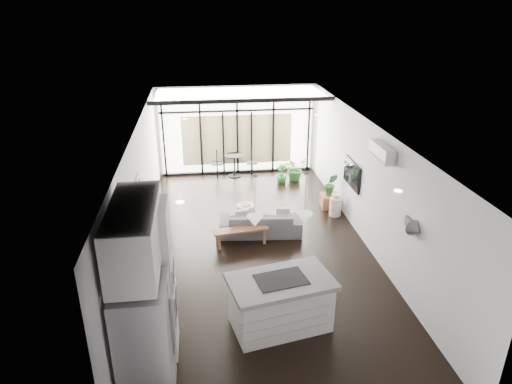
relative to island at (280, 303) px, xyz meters
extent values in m
cube|color=black|center=(-0.03, 2.73, -0.47)|extent=(5.00, 10.00, 0.00)
cube|color=white|center=(-0.03, 2.73, 2.33)|extent=(5.00, 10.00, 0.00)
cube|color=silver|center=(-2.53, 2.73, 0.93)|extent=(0.02, 10.00, 2.80)
cube|color=silver|center=(2.47, 2.73, 0.93)|extent=(0.02, 10.00, 2.80)
cube|color=silver|center=(-0.03, 7.73, 0.93)|extent=(5.00, 0.02, 2.80)
cube|color=silver|center=(-0.03, -2.27, 0.93)|extent=(5.00, 0.02, 2.80)
cube|color=black|center=(-0.03, 7.61, 0.93)|extent=(5.00, 0.20, 2.80)
cube|color=white|center=(-0.03, 6.73, 2.30)|extent=(4.70, 1.90, 0.06)
cube|color=#CCC287|center=(-0.03, 7.68, 0.63)|extent=(3.50, 0.02, 1.60)
cube|color=silver|center=(0.00, 0.00, 0.00)|extent=(1.90, 1.35, 0.94)
cube|color=black|center=(0.00, 0.00, 0.48)|extent=(0.93, 0.71, 0.01)
cube|color=#949599|center=(-2.11, -1.22, 0.45)|extent=(0.71, 0.89, 1.84)
cube|color=silver|center=(-2.07, -0.32, 0.82)|extent=(0.67, 0.70, 2.59)
cube|color=silver|center=(-2.15, -0.77, 1.88)|extent=(0.62, 1.75, 0.86)
cone|color=white|center=(-0.43, 0.08, 1.55)|extent=(0.26, 0.26, 0.18)
cone|color=white|center=(0.37, 0.08, 1.55)|extent=(0.26, 0.26, 0.18)
imported|color=#4B4B4D|center=(0.13, 3.40, -0.09)|extent=(1.99, 0.75, 0.76)
cube|color=brown|center=(-0.39, 2.92, -0.27)|extent=(1.29, 0.49, 0.40)
cylinder|color=beige|center=(-0.13, 4.28, -0.29)|extent=(0.49, 0.49, 0.36)
cube|color=brown|center=(2.21, 4.66, -0.29)|extent=(0.50, 0.50, 0.36)
imported|color=#266026|center=(1.69, 6.74, -0.18)|extent=(0.95, 0.98, 0.59)
imported|color=#266026|center=(1.22, 6.53, -0.30)|extent=(0.62, 0.71, 0.35)
imported|color=#266026|center=(2.21, 4.66, 0.02)|extent=(0.49, 0.69, 0.28)
cylinder|color=silver|center=(2.21, 4.14, -0.17)|extent=(0.32, 0.32, 0.60)
cube|color=black|center=(-0.16, 7.32, -0.07)|extent=(1.70, 0.74, 0.80)
cube|color=black|center=(2.43, 3.73, 0.83)|extent=(0.05, 1.10, 0.65)
cube|color=silver|center=(2.35, 1.93, 1.98)|extent=(0.22, 0.90, 0.30)
cube|color=black|center=(-2.50, 2.23, 1.08)|extent=(0.04, 0.70, 0.90)
camera|label=1|loc=(-1.24, -6.30, 4.79)|focal=32.00mm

